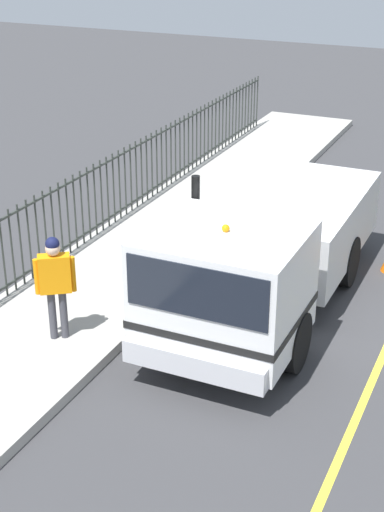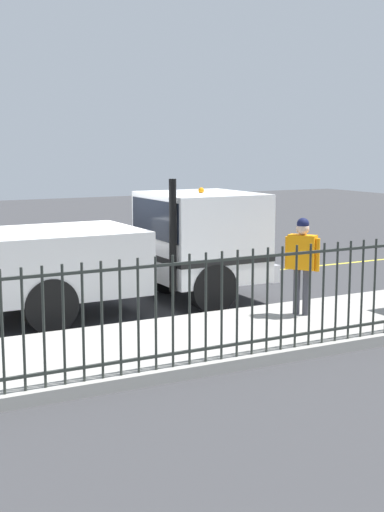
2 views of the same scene
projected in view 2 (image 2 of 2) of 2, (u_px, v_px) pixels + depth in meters
The scene contains 6 objects.
ground_plane at pixel (100, 308), 14.24m from camera, with size 56.89×56.89×0.00m, color #38383A.
sidewalk_slab at pixel (174, 345), 11.32m from camera, with size 2.79×25.86×0.18m, color #A3A099.
lane_marking at pixel (69, 290), 15.94m from camera, with size 0.12×23.27×0.01m, color yellow.
work_truck at pixel (129, 247), 14.04m from camera, with size 2.38×6.74×2.60m.
worker_standing at pixel (302, 256), 12.80m from camera, with size 0.55×0.47×1.76m.
iron_fence at pixel (214, 306), 10.09m from camera, with size 0.04×22.02×1.57m.
Camera 2 is at (13.14, -4.89, 3.24)m, focal length 50.14 mm.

